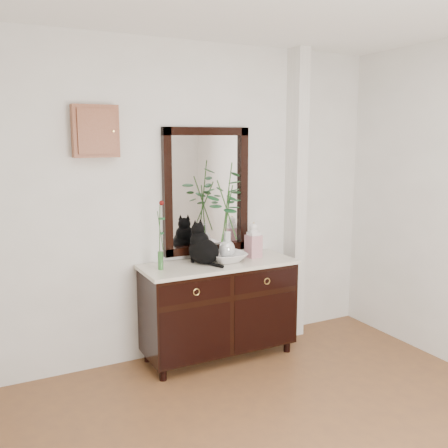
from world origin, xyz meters
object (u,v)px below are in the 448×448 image
sideboard (219,305)px  lotus_bowl (227,257)px  ginger_jar (253,240)px  cat (204,243)px

sideboard → lotus_bowl: (0.08, 0.00, 0.42)m
sideboard → ginger_jar: bearing=6.0°
cat → ginger_jar: (0.49, 0.00, -0.02)m
sideboard → ginger_jar: (0.36, 0.04, 0.53)m
sideboard → lotus_bowl: bearing=2.6°
lotus_bowl → ginger_jar: ginger_jar is taller
lotus_bowl → ginger_jar: bearing=6.9°
sideboard → cat: size_ratio=3.78×
cat → ginger_jar: bearing=-22.5°
lotus_bowl → cat: bearing=171.5°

